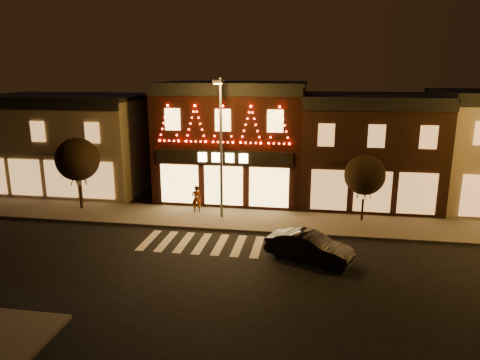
# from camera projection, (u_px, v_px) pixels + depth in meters

# --- Properties ---
(ground) EXTENTS (120.00, 120.00, 0.00)m
(ground) POSITION_uv_depth(u_px,v_px,m) (180.00, 277.00, 19.90)
(ground) COLOR black
(ground) RESTS_ON ground
(sidewalk_far) EXTENTS (44.00, 4.00, 0.15)m
(sidewalk_far) POSITION_uv_depth(u_px,v_px,m) (249.00, 220.00, 27.24)
(sidewalk_far) COLOR #47423D
(sidewalk_far) RESTS_ON ground
(building_left) EXTENTS (12.20, 8.28, 7.30)m
(building_left) POSITION_uv_depth(u_px,v_px,m) (71.00, 142.00, 34.47)
(building_left) COLOR #746452
(building_left) RESTS_ON ground
(building_pulp) EXTENTS (10.20, 8.34, 8.30)m
(building_pulp) POSITION_uv_depth(u_px,v_px,m) (234.00, 139.00, 32.30)
(building_pulp) COLOR black
(building_pulp) RESTS_ON ground
(building_right_a) EXTENTS (9.20, 8.28, 7.50)m
(building_right_a) POSITION_uv_depth(u_px,v_px,m) (367.00, 148.00, 30.92)
(building_right_a) COLOR #331A11
(building_right_a) RESTS_ON ground
(streetlamp_mid) EXTENTS (0.57, 1.95, 8.49)m
(streetlamp_mid) POSITION_uv_depth(u_px,v_px,m) (221.00, 139.00, 26.16)
(streetlamp_mid) COLOR #59595E
(streetlamp_mid) RESTS_ON sidewalk_far
(tree_left) EXTENTS (2.82, 2.82, 4.72)m
(tree_left) POSITION_uv_depth(u_px,v_px,m) (78.00, 159.00, 28.64)
(tree_left) COLOR black
(tree_left) RESTS_ON sidewalk_far
(tree_right) EXTENTS (2.43, 2.43, 4.06)m
(tree_right) POSITION_uv_depth(u_px,v_px,m) (365.00, 175.00, 26.35)
(tree_right) COLOR black
(tree_right) RESTS_ON sidewalk_far
(dark_sedan) EXTENTS (4.49, 2.96, 1.40)m
(dark_sedan) POSITION_uv_depth(u_px,v_px,m) (309.00, 247.00, 21.49)
(dark_sedan) COLOR black
(dark_sedan) RESTS_ON ground
(pedestrian) EXTENTS (0.73, 0.58, 1.74)m
(pedestrian) POSITION_uv_depth(u_px,v_px,m) (196.00, 199.00, 28.45)
(pedestrian) COLOR gray
(pedestrian) RESTS_ON sidewalk_far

